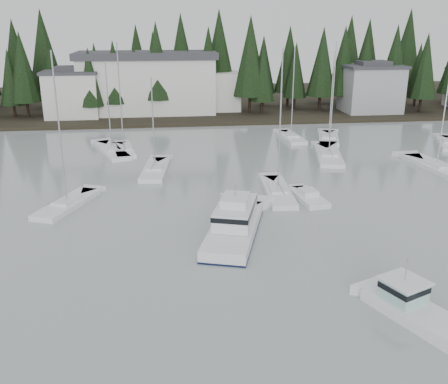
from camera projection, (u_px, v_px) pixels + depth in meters
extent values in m
cube|color=black|center=(174.00, 102.00, 107.49)|extent=(240.00, 54.00, 1.00)
cube|color=silver|center=(73.00, 95.00, 87.15)|extent=(9.00, 7.00, 7.50)
cube|color=#38383D|center=(70.00, 72.00, 85.85)|extent=(9.54, 7.42, 0.50)
cube|color=#38383D|center=(70.00, 68.00, 85.66)|extent=(4.95, 3.85, 0.80)
cube|color=#999EA0|center=(371.00, 90.00, 92.30)|extent=(10.00, 8.00, 8.00)
cube|color=#38383D|center=(373.00, 66.00, 90.92)|extent=(10.60, 8.48, 0.50)
cube|color=#38383D|center=(373.00, 63.00, 90.73)|extent=(5.50, 4.40, 0.80)
cube|color=silver|center=(148.00, 85.00, 91.05)|extent=(24.00, 10.00, 10.00)
cube|color=#38383D|center=(146.00, 55.00, 89.33)|extent=(25.00, 11.00, 1.20)
cube|color=silver|center=(212.00, 91.00, 94.78)|extent=(10.00, 8.00, 7.00)
cube|color=white|center=(234.00, 233.00, 40.67)|extent=(6.66, 11.78, 1.64)
cube|color=black|center=(234.00, 234.00, 40.71)|extent=(6.71, 11.84, 0.23)
cube|color=white|center=(235.00, 212.00, 40.68)|extent=(4.46, 6.43, 1.48)
cube|color=black|center=(235.00, 208.00, 40.56)|extent=(4.54, 6.51, 0.41)
cube|color=white|center=(235.00, 200.00, 40.33)|extent=(2.86, 3.41, 0.66)
cylinder|color=#A5A8AD|center=(235.00, 190.00, 40.06)|extent=(0.10, 0.10, 1.13)
cube|color=white|center=(421.00, 321.00, 28.85)|extent=(5.14, 7.57, 1.16)
cube|color=white|center=(422.00, 311.00, 28.65)|extent=(5.04, 7.42, 0.11)
cube|color=#9ECEC8|center=(404.00, 291.00, 29.61)|extent=(2.74, 2.79, 1.25)
cube|color=white|center=(405.00, 281.00, 29.40)|extent=(3.08, 3.15, 0.11)
cube|color=black|center=(404.00, 287.00, 29.53)|extent=(2.80, 2.84, 0.36)
cylinder|color=#A5A8AD|center=(406.00, 269.00, 29.15)|extent=(0.08, 0.08, 1.43)
cube|color=white|center=(278.00, 194.00, 50.37)|extent=(3.04, 9.76, 1.05)
cube|color=white|center=(278.00, 188.00, 50.16)|extent=(1.91, 3.37, 0.30)
cylinder|color=#A5A8AD|center=(280.00, 122.00, 47.97)|extent=(0.14, 0.14, 13.72)
cube|color=white|center=(68.00, 207.00, 46.93)|extent=(5.48, 8.69, 1.05)
cube|color=white|center=(67.00, 200.00, 46.72)|extent=(2.67, 3.29, 0.30)
cylinder|color=#A5A8AD|center=(59.00, 130.00, 44.55)|extent=(0.14, 0.14, 13.69)
cube|color=white|center=(436.00, 169.00, 58.88)|extent=(3.93, 11.13, 1.05)
cube|color=white|center=(437.00, 164.00, 58.67)|extent=(2.37, 3.88, 0.30)
cylinder|color=#A5A8AD|center=(445.00, 106.00, 56.46)|extent=(0.14, 0.14, 13.85)
cube|color=white|center=(329.00, 157.00, 64.09)|extent=(5.31, 11.23, 1.05)
cube|color=white|center=(329.00, 152.00, 63.88)|extent=(2.84, 4.06, 0.30)
cylinder|color=#A5A8AD|center=(333.00, 99.00, 61.70)|extent=(0.14, 0.14, 13.73)
cube|color=white|center=(328.00, 140.00, 73.38)|extent=(5.34, 9.64, 1.05)
cube|color=white|center=(329.00, 136.00, 73.17)|extent=(2.76, 3.57, 0.30)
cylinder|color=#A5A8AD|center=(332.00, 95.00, 71.25)|extent=(0.14, 0.14, 12.08)
cube|color=white|center=(155.00, 172.00, 57.86)|extent=(3.65, 9.50, 1.05)
cube|color=white|center=(155.00, 166.00, 57.66)|extent=(2.17, 3.34, 0.30)
cylinder|color=#A5A8AD|center=(153.00, 124.00, 56.04)|extent=(0.14, 0.14, 10.22)
cube|color=white|center=(124.00, 152.00, 66.45)|extent=(3.77, 8.66, 1.05)
cube|color=white|center=(124.00, 148.00, 66.24)|extent=(2.14, 3.09, 0.30)
cylinder|color=#A5A8AD|center=(120.00, 97.00, 64.08)|extent=(0.14, 0.14, 13.54)
cube|color=white|center=(112.00, 152.00, 66.41)|extent=(5.89, 10.91, 1.05)
cube|color=white|center=(112.00, 148.00, 66.20)|extent=(2.88, 4.01, 0.30)
cylinder|color=#A5A8AD|center=(108.00, 106.00, 64.41)|extent=(0.14, 0.14, 11.30)
cube|color=white|center=(291.00, 139.00, 73.95)|extent=(2.83, 8.67, 1.05)
cube|color=white|center=(291.00, 135.00, 73.74)|extent=(1.84, 2.99, 0.30)
cylinder|color=#A5A8AD|center=(293.00, 92.00, 71.72)|extent=(0.14, 0.14, 12.72)
cube|color=white|center=(308.00, 199.00, 48.72)|extent=(2.86, 6.02, 0.90)
cube|color=white|center=(308.00, 192.00, 48.49)|extent=(1.70, 2.02, 0.55)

